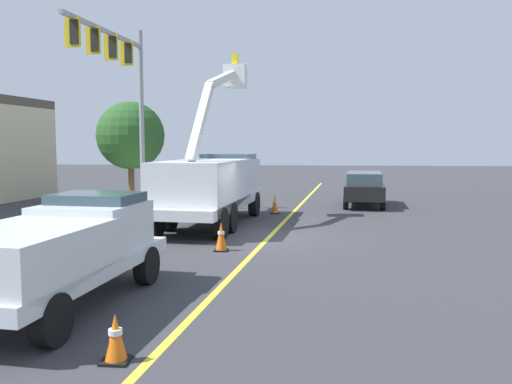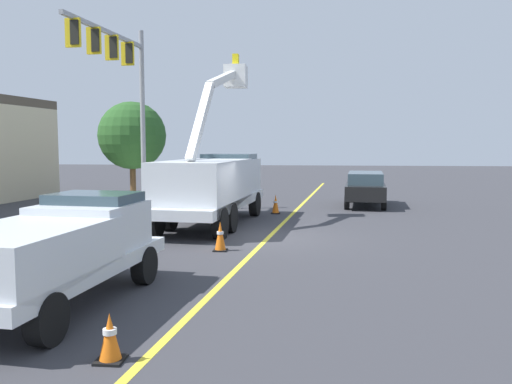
% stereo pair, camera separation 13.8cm
% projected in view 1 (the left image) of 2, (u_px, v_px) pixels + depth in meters
% --- Properties ---
extents(ground, '(120.00, 120.00, 0.00)m').
position_uv_depth(ground, '(268.00, 238.00, 17.42)').
color(ground, '#38383D').
extents(sidewalk_far_side, '(60.06, 9.60, 0.12)m').
position_uv_depth(sidewalk_far_side, '(51.00, 229.00, 18.94)').
color(sidewalk_far_side, '#B2ADA3').
rests_on(sidewalk_far_side, ground).
extents(lane_centre_stripe, '(49.76, 5.17, 0.01)m').
position_uv_depth(lane_centre_stripe, '(268.00, 238.00, 17.42)').
color(lane_centre_stripe, yellow).
rests_on(lane_centre_stripe, ground).
extents(utility_bucket_truck, '(8.41, 3.31, 6.80)m').
position_uv_depth(utility_bucket_truck, '(213.00, 183.00, 20.23)').
color(utility_bucket_truck, silver).
rests_on(utility_bucket_truck, ground).
extents(service_pickup_truck, '(5.78, 2.65, 2.06)m').
position_uv_depth(service_pickup_truck, '(60.00, 249.00, 9.95)').
color(service_pickup_truck, silver).
rests_on(service_pickup_truck, ground).
extents(passing_minivan, '(4.97, 2.37, 1.69)m').
position_uv_depth(passing_minivan, '(364.00, 187.00, 26.46)').
color(passing_minivan, black).
rests_on(passing_minivan, ground).
extents(traffic_cone_leading, '(0.40, 0.40, 0.71)m').
position_uv_depth(traffic_cone_leading, '(116.00, 338.00, 7.49)').
color(traffic_cone_leading, black).
rests_on(traffic_cone_leading, ground).
extents(traffic_cone_mid_front, '(0.40, 0.40, 0.86)m').
position_uv_depth(traffic_cone_mid_front, '(221.00, 237.00, 15.28)').
color(traffic_cone_mid_front, black).
rests_on(traffic_cone_mid_front, ground).
extents(traffic_cone_mid_rear, '(0.40, 0.40, 0.86)m').
position_uv_depth(traffic_cone_mid_rear, '(275.00, 204.00, 23.50)').
color(traffic_cone_mid_rear, black).
rests_on(traffic_cone_mid_rear, ground).
extents(traffic_signal_mast, '(6.63, 1.01, 8.27)m').
position_uv_depth(traffic_signal_mast, '(120.00, 75.00, 21.93)').
color(traffic_signal_mast, gray).
rests_on(traffic_signal_mast, ground).
extents(street_tree_right, '(3.66, 3.66, 5.40)m').
position_uv_depth(street_tree_right, '(130.00, 136.00, 28.33)').
color(street_tree_right, brown).
rests_on(street_tree_right, ground).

